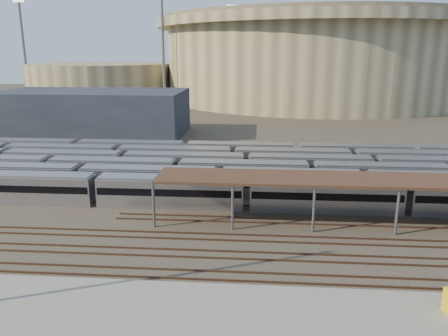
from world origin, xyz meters
name	(u,v)px	position (x,y,z in m)	size (l,w,h in m)	color
ground	(226,234)	(0.00, 0.00, 0.00)	(420.00, 420.00, 0.00)	#383026
apron	(143,313)	(-5.00, -15.00, 0.10)	(50.00, 9.00, 0.20)	gray
subway_trains	(238,171)	(0.31, 18.50, 1.80)	(129.80, 23.90, 3.60)	#AEAEB2
inspection_shed	(433,183)	(22.00, 4.00, 4.98)	(60.30, 6.00, 5.30)	slate
empty_tracks	(222,254)	(0.00, -5.00, 0.09)	(170.00, 9.62, 0.18)	#4C3323
stadium	(315,57)	(25.00, 140.00, 16.47)	(124.00, 124.00, 32.50)	tan
secondary_arena	(101,82)	(-60.00, 130.00, 7.00)	(56.00, 56.00, 14.00)	tan
service_building	(93,113)	(-35.00, 55.00, 5.00)	(42.00, 20.00, 10.00)	#1E232D
floodlight_0	(163,45)	(-30.00, 110.00, 20.65)	(4.00, 1.00, 38.40)	slate
floodlight_1	(24,46)	(-85.00, 120.00, 20.65)	(4.00, 1.00, 38.40)	slate
floodlight_3	(231,47)	(-10.00, 160.00, 20.65)	(4.00, 1.00, 38.40)	slate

